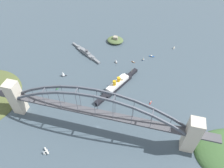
# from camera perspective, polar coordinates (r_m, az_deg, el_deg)

# --- Properties ---
(ground_plane) EXTENTS (1400.00, 1400.00, 0.00)m
(ground_plane) POSITION_cam_1_polar(r_m,az_deg,el_deg) (293.81, -3.93, -11.76)
(ground_plane) COLOR #3D4C56
(harbor_arch_bridge) EXTENTS (301.89, 15.57, 71.86)m
(harbor_arch_bridge) POSITION_cam_1_polar(r_m,az_deg,el_deg) (268.26, -4.26, -8.15)
(harbor_arch_bridge) COLOR beige
(harbor_arch_bridge) RESTS_ON ground
(ocean_liner) EXTENTS (52.04, 96.05, 19.45)m
(ocean_liner) POSITION_cam_1_polar(r_m,az_deg,el_deg) (337.45, 1.52, -0.18)
(ocean_liner) COLOR black
(ocean_liner) RESTS_ON ground
(naval_cruiser) EXTENTS (73.99, 51.58, 16.57)m
(naval_cruiser) POSITION_cam_1_polar(r_m,az_deg,el_deg) (411.04, -7.26, 8.66)
(naval_cruiser) COLOR slate
(naval_cruiser) RESTS_ON ground
(fort_island_mid_harbor) EXTENTS (34.12, 29.72, 13.31)m
(fort_island_mid_harbor) POSITION_cam_1_polar(r_m,az_deg,el_deg) (440.87, 0.92, 12.09)
(fort_island_mid_harbor) COLOR #4C6038
(fort_island_mid_harbor) RESTS_ON ground
(seaplane_taxiing_near_bridge) EXTENTS (9.81, 8.97, 4.75)m
(seaplane_taxiing_near_bridge) POSITION_cam_1_polar(r_m,az_deg,el_deg) (285.37, -17.74, -17.36)
(seaplane_taxiing_near_bridge) COLOR #B7B7B2
(seaplane_taxiing_near_bridge) RESTS_ON ground
(small_boat_0) EXTENTS (5.43, 6.59, 7.43)m
(small_boat_0) POSITION_cam_1_polar(r_m,az_deg,el_deg) (385.54, 1.15, 6.35)
(small_boat_0) COLOR brown
(small_boat_0) RESTS_ON ground
(small_boat_1) EXTENTS (7.12, 3.64, 2.29)m
(small_boat_1) POSITION_cam_1_polar(r_m,az_deg,el_deg) (389.86, 5.93, 6.08)
(small_boat_1) COLOR brown
(small_boat_1) RESTS_ON ground
(small_boat_2) EXTENTS (9.50, 6.88, 11.16)m
(small_boat_2) POSITION_cam_1_polar(r_m,az_deg,el_deg) (366.83, -13.46, 2.80)
(small_boat_2) COLOR black
(small_boat_2) RESTS_ON ground
(small_boat_3) EXTENTS (3.80, 7.67, 2.55)m
(small_boat_3) POSITION_cam_1_polar(r_m,az_deg,el_deg) (349.51, -14.82, -1.14)
(small_boat_3) COLOR #2D6B3D
(small_boat_3) RESTS_ON ground
(small_boat_4) EXTENTS (3.04, 7.57, 2.17)m
(small_boat_4) POSITION_cam_1_polar(r_m,az_deg,el_deg) (323.58, 10.63, -5.06)
(small_boat_4) COLOR #B2231E
(small_boat_4) RESTS_ON ground
(small_boat_5) EXTENTS (3.86, 6.35, 6.86)m
(small_boat_5) POSITION_cam_1_polar(r_m,az_deg,el_deg) (439.81, 16.84, 9.75)
(small_boat_5) COLOR silver
(small_boat_5) RESTS_ON ground
(small_boat_6) EXTENTS (10.54, 2.65, 2.34)m
(small_boat_6) POSITION_cam_1_polar(r_m,az_deg,el_deg) (408.69, 10.91, 7.56)
(small_boat_6) COLOR #234C8C
(small_boat_6) RESTS_ON ground
(small_boat_7) EXTENTS (4.45, 6.12, 7.81)m
(small_boat_7) POSITION_cam_1_polar(r_m,az_deg,el_deg) (395.52, 8.72, 6.96)
(small_boat_7) COLOR #234C8C
(small_boat_7) RESTS_ON ground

